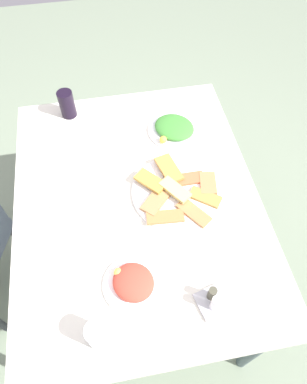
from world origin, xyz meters
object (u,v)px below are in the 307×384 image
(dining_table, at_px, (138,210))
(spoon, at_px, (52,189))
(salad_plate_rice, at_px, (174,128))
(fork, at_px, (61,187))
(salad_plate_greens, at_px, (133,283))
(condiment_caddy, at_px, (213,301))
(pide_platter, at_px, (178,192))
(soda_can, at_px, (67,104))
(paper_napkin, at_px, (57,189))
(drinking_glass, at_px, (98,335))

(dining_table, relative_size, spoon, 6.47)
(salad_plate_rice, bearing_deg, spoon, 112.46)
(fork, bearing_deg, salad_plate_rice, -68.06)
(fork, bearing_deg, salad_plate_greens, -155.24)
(condiment_caddy, bearing_deg, fork, 40.26)
(pide_platter, xyz_separation_m, soda_can, (0.50, 0.38, 0.05))
(pide_platter, distance_m, salad_plate_greens, 0.38)
(pide_platter, bearing_deg, salad_plate_rice, -9.84)
(salad_plate_rice, bearing_deg, fork, 113.95)
(spoon, height_order, condiment_caddy, condiment_caddy)
(dining_table, height_order, paper_napkin, paper_napkin)
(drinking_glass, bearing_deg, salad_plate_greens, -40.02)
(fork, bearing_deg, spoon, 88.00)
(soda_can, bearing_deg, spoon, 167.87)
(fork, bearing_deg, condiment_caddy, -141.74)
(salad_plate_rice, distance_m, spoon, 0.56)
(drinking_glass, bearing_deg, pide_platter, -36.09)
(dining_table, bearing_deg, drinking_glass, 158.54)
(soda_can, xyz_separation_m, spoon, (-0.40, 0.08, -0.06))
(salad_plate_greens, relative_size, paper_napkin, 1.25)
(dining_table, xyz_separation_m, pide_platter, (-0.00, -0.15, 0.09))
(dining_table, distance_m, condiment_caddy, 0.47)
(dining_table, height_order, drinking_glass, drinking_glass)
(salad_plate_greens, distance_m, paper_napkin, 0.48)
(condiment_caddy, bearing_deg, spoon, 42.48)
(paper_napkin, bearing_deg, drinking_glass, -168.94)
(pide_platter, height_order, paper_napkin, pide_platter)
(dining_table, bearing_deg, salad_plate_greens, 169.00)
(dining_table, height_order, soda_can, soda_can)
(fork, bearing_deg, drinking_glass, -172.71)
(salad_plate_greens, bearing_deg, condiment_caddy, -113.82)
(dining_table, distance_m, pide_platter, 0.18)
(dining_table, xyz_separation_m, salad_plate_greens, (-0.32, 0.06, 0.10))
(drinking_glass, bearing_deg, fork, 9.29)
(fork, bearing_deg, pide_platter, -105.63)
(paper_napkin, xyz_separation_m, condiment_caddy, (-0.52, -0.46, 0.02))
(fork, height_order, spoon, same)
(paper_napkin, bearing_deg, condiment_caddy, -138.61)
(fork, bearing_deg, dining_table, -111.97)
(dining_table, relative_size, paper_napkin, 7.46)
(condiment_caddy, bearing_deg, soda_can, 23.22)
(drinking_glass, bearing_deg, spoon, 12.81)
(pide_platter, xyz_separation_m, paper_napkin, (0.10, 0.45, -0.01))
(drinking_glass, bearing_deg, dining_table, -21.46)
(salad_plate_greens, relative_size, soda_can, 1.61)
(spoon, bearing_deg, fork, -89.67)
(fork, relative_size, spoon, 0.91)
(salad_plate_greens, xyz_separation_m, paper_napkin, (0.42, 0.23, -0.02))
(dining_table, xyz_separation_m, paper_napkin, (0.10, 0.29, 0.08))
(soda_can, bearing_deg, pide_platter, -142.78)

